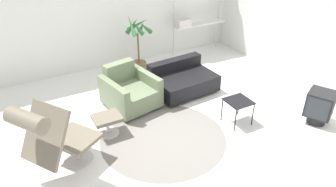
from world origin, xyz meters
The scene contains 11 objects.
ground_plane centered at (0.00, 0.00, 0.00)m, with size 12.00×12.00×0.00m, color white.
wall_back centered at (0.00, 2.71, 1.40)m, with size 12.00×0.09×2.80m.
wall_right centered at (3.25, 0.00, 1.40)m, with size 0.06×12.00×2.80m.
round_rug centered at (-0.15, -0.39, 0.00)m, with size 2.04×2.04×0.01m.
lounge_chair centered at (-1.82, -0.45, 0.73)m, with size 1.19×1.06×1.21m.
ottoman centered at (-0.90, 0.15, 0.25)m, with size 0.44×0.38×0.34m.
armchair_red centered at (-0.24, 0.80, 0.28)m, with size 1.00×1.05×0.77m.
couch_low centered at (0.91, 0.82, 0.23)m, with size 1.26×0.96×0.59m.
side_table centered at (1.17, -0.59, 0.39)m, with size 0.41×0.41×0.44m.
crt_television centered at (2.39, -1.24, 0.33)m, with size 0.56×0.56×0.59m.
potted_plant centered at (0.49, 2.02, 0.57)m, with size 0.58×0.67×1.32m.
Camera 1 is at (-2.09, -4.16, 3.27)m, focal length 35.00 mm.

